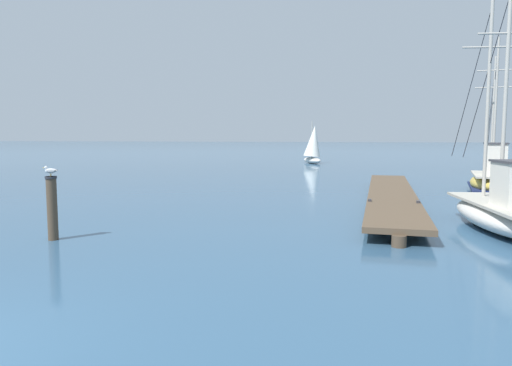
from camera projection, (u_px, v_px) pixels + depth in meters
name	position (u px, v px, depth m)	size (l,w,h in m)	color
floating_dock	(391.00, 194.00, 19.34)	(2.40, 16.46, 0.53)	brown
fishing_boat_0	(493.00, 178.00, 22.66)	(2.69, 6.76, 7.36)	gold
fishing_boat_1	(505.00, 210.00, 13.38)	(2.55, 7.77, 7.11)	silver
mooring_piling	(52.00, 207.00, 12.32)	(0.30, 0.30, 1.68)	#4C3D2D
perched_seagull	(51.00, 171.00, 12.23)	(0.38, 0.19, 0.27)	gold
distant_sailboat	(313.00, 145.00, 46.23)	(2.66, 3.39, 4.15)	silver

